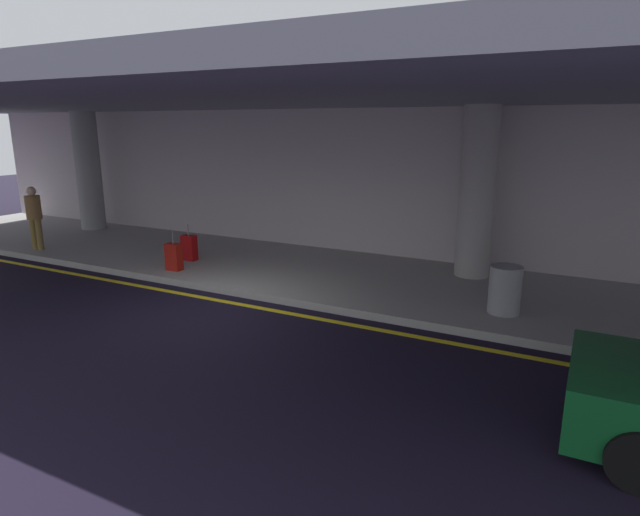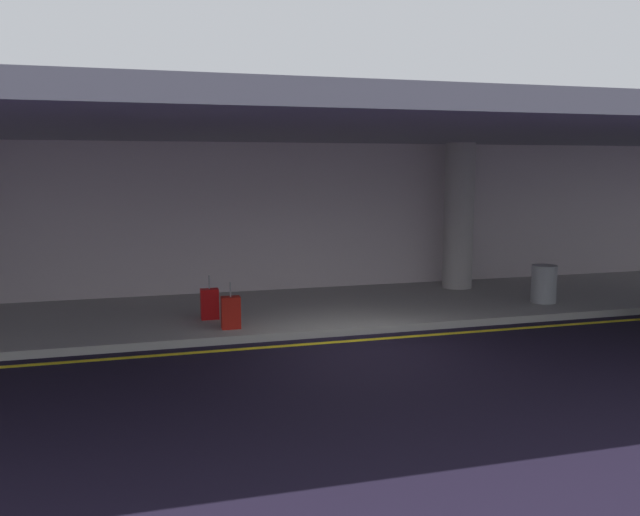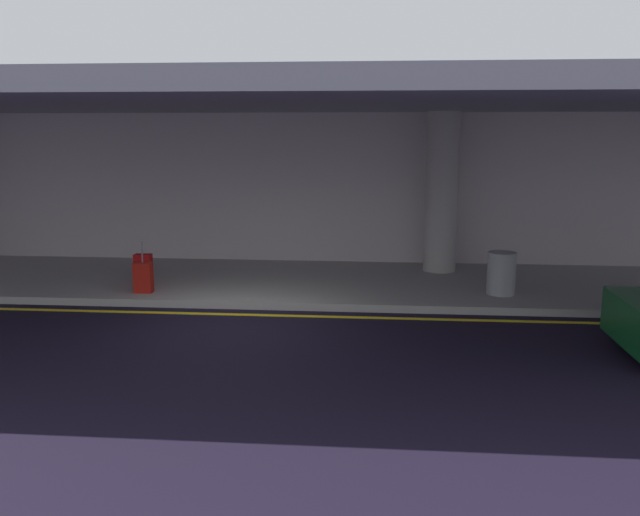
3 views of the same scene
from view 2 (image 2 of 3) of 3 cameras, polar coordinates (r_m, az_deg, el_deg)
name	(u,v)px [view 2 (image 2 of 3)]	position (r m, az deg, el deg)	size (l,w,h in m)	color
ground_plane	(365,350)	(11.41, 4.01, -8.21)	(60.00, 60.00, 0.00)	black
sidewalk	(319,309)	(14.26, -0.12, -4.56)	(26.00, 4.20, 0.15)	gray
lane_stripe_yellow	(353,341)	(11.99, 2.99, -7.37)	(26.00, 0.14, 0.01)	yellow
support_column_left_mid	(459,216)	(16.55, 12.27, 3.67)	(0.75, 0.75, 3.65)	#989291
ceiling_overhang	(325,131)	(13.45, 0.44, 11.29)	(28.00, 13.20, 0.30)	gray
terminal_back_wall	(295,219)	(16.15, -2.22, 3.48)	(26.00, 0.30, 3.80)	#BAACB1
suitcase_upright_primary	(231,313)	(12.31, -7.96, -4.84)	(0.36, 0.22, 0.90)	#98140D
suitcase_upright_secondary	(210,304)	(13.14, -9.81, -4.06)	(0.36, 0.22, 0.90)	#A00A0C
trash_bin_steel	(544,284)	(15.37, 19.34, -2.19)	(0.56, 0.56, 0.85)	gray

